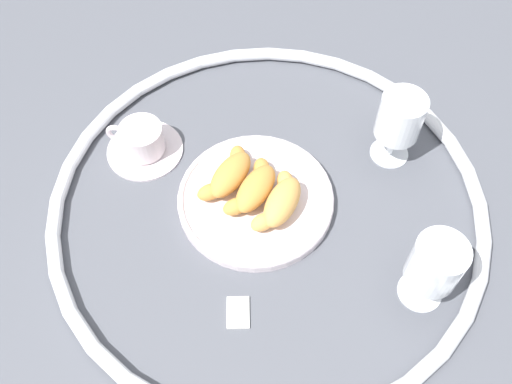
# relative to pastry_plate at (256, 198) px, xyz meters

# --- Properties ---
(ground_plane) EXTENTS (2.20, 2.20, 0.00)m
(ground_plane) POSITION_rel_pastry_plate_xyz_m (-0.00, -0.02, -0.01)
(ground_plane) COLOR #4C4F56
(table_chrome_rim) EXTENTS (0.73, 0.73, 0.02)m
(table_chrome_rim) POSITION_rel_pastry_plate_xyz_m (-0.00, -0.02, 0.00)
(table_chrome_rim) COLOR silver
(table_chrome_rim) RESTS_ON ground_plane
(pastry_plate) EXTENTS (0.26, 0.26, 0.02)m
(pastry_plate) POSITION_rel_pastry_plate_xyz_m (0.00, 0.00, 0.00)
(pastry_plate) COLOR silver
(pastry_plate) RESTS_ON ground_plane
(croissant_large) EXTENTS (0.14, 0.07, 0.04)m
(croissant_large) POSITION_rel_pastry_plate_xyz_m (-0.01, -0.05, 0.03)
(croissant_large) COLOR #D6994C
(croissant_large) RESTS_ON pastry_plate
(croissant_small) EXTENTS (0.14, 0.07, 0.04)m
(croissant_small) POSITION_rel_pastry_plate_xyz_m (0.00, 0.00, 0.03)
(croissant_small) COLOR #CC893D
(croissant_small) RESTS_ON pastry_plate
(croissant_extra) EXTENTS (0.14, 0.08, 0.04)m
(croissant_extra) POSITION_rel_pastry_plate_xyz_m (0.01, 0.05, 0.03)
(croissant_extra) COLOR #CC893D
(croissant_extra) RESTS_ON pastry_plate
(coffee_cup_near) EXTENTS (0.14, 0.14, 0.06)m
(coffee_cup_near) POSITION_rel_pastry_plate_xyz_m (0.02, 0.23, 0.02)
(coffee_cup_near) COLOR silver
(coffee_cup_near) RESTS_ON ground_plane
(juice_glass_left) EXTENTS (0.08, 0.08, 0.14)m
(juice_glass_left) POSITION_rel_pastry_plate_xyz_m (0.19, -0.18, 0.08)
(juice_glass_left) COLOR white
(juice_glass_left) RESTS_ON ground_plane
(juice_glass_right) EXTENTS (0.08, 0.08, 0.14)m
(juice_glass_right) POSITION_rel_pastry_plate_xyz_m (-0.05, -0.30, 0.08)
(juice_glass_right) COLOR white
(juice_glass_right) RESTS_ON ground_plane
(sugar_packet) EXTENTS (0.06, 0.05, 0.01)m
(sugar_packet) POSITION_rel_pastry_plate_xyz_m (-0.19, -0.05, -0.01)
(sugar_packet) COLOR white
(sugar_packet) RESTS_ON ground_plane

